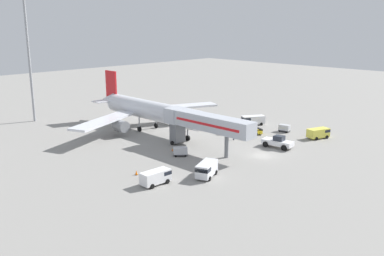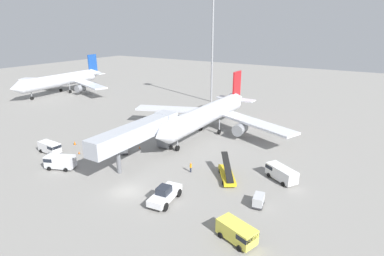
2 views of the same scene
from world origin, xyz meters
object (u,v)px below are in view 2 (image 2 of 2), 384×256
airplane_at_gate (209,114)px  ground_crew_worker_foreground (191,167)px  safety_cone_charlie (75,143)px  service_van_near_left (281,172)px  airplane_background (63,80)px  safety_cone_alpha (79,153)px  baggage_cart_mid_right (124,149)px  service_van_near_right (59,161)px  safety_cone_bravo (140,147)px  apron_light_mast (213,30)px  belt_loader_truck (227,174)px  service_van_mid_left (237,232)px  service_van_rear_right (50,147)px  pushback_tug (165,194)px  jet_bridge (141,132)px  baggage_cart_mid_center (259,200)px

airplane_at_gate → ground_crew_worker_foreground: (6.68, -18.08, -3.45)m
safety_cone_charlie → service_van_near_left: bearing=10.4°
service_van_near_left → airplane_background: bearing=164.3°
safety_cone_alpha → airplane_background: bearing=146.0°
service_van_near_left → baggage_cart_mid_right: (-27.45, -5.07, -0.35)m
airplane_at_gate → service_van_near_right: airplane_at_gate is taller
airplane_at_gate → baggage_cart_mid_right: airplane_at_gate is taller
service_van_near_right → safety_cone_bravo: (5.41, 13.39, -1.03)m
service_van_near_right → airplane_background: bearing=143.0°
baggage_cart_mid_right → apron_light_mast: size_ratio=0.08×
belt_loader_truck → airplane_background: (-75.81, 27.15, 3.66)m
service_van_mid_left → baggage_cart_mid_right: service_van_mid_left is taller
baggage_cart_mid_right → safety_cone_charlie: 11.42m
service_van_rear_right → airplane_background: size_ratio=0.11×
airplane_background → ground_crew_worker_foreground: bearing=-22.0°
service_van_near_right → apron_light_mast: apron_light_mast is taller
service_van_rear_right → safety_cone_alpha: bearing=27.0°
safety_cone_bravo → safety_cone_alpha: bearing=-134.7°
belt_loader_truck → safety_cone_bravo: 19.46m
pushback_tug → baggage_cart_mid_right: bearing=150.7°
service_van_rear_right → airplane_background: bearing=141.1°
safety_cone_charlie → jet_bridge: bearing=5.2°
baggage_cart_mid_center → apron_light_mast: size_ratio=0.08×
service_van_mid_left → safety_cone_charlie: bearing=166.6°
ground_crew_worker_foreground → baggage_cart_mid_center: bearing=-15.7°
ground_crew_worker_foreground → safety_cone_alpha: ground_crew_worker_foreground is taller
safety_cone_charlie → airplane_at_gate: bearing=46.5°
jet_bridge → ground_crew_worker_foreground: (9.57, 0.54, -4.28)m
ground_crew_worker_foreground → apron_light_mast: 52.39m
pushback_tug → airplane_background: bearing=152.4°
service_van_near_right → baggage_cart_mid_right: (4.38, 10.22, -0.41)m
jet_bridge → apron_light_mast: apron_light_mast is taller
airplane_at_gate → ground_crew_worker_foreground: 19.58m
pushback_tug → service_van_near_left: (11.20, 14.21, 0.13)m
service_van_near_right → safety_cone_alpha: service_van_near_right is taller
service_van_near_right → service_van_rear_right: 7.80m
jet_bridge → safety_cone_bravo: (-3.96, 3.73, -4.94)m
airplane_at_gate → jet_bridge: 18.86m
airplane_at_gate → safety_cone_alpha: airplane_at_gate is taller
apron_light_mast → service_van_rear_right: bearing=-96.6°
jet_bridge → baggage_cart_mid_center: size_ratio=7.96×
baggage_cart_mid_center → safety_cone_alpha: size_ratio=4.67×
service_van_near_right → service_van_mid_left: (31.99, -1.04, -0.11)m
ground_crew_worker_foreground → airplane_background: bearing=158.0°
service_van_mid_left → belt_loader_truck: bearing=120.2°
baggage_cart_mid_center → safety_cone_bravo: baggage_cart_mid_center is taller
airplane_at_gate → belt_loader_truck: size_ratio=6.09×
jet_bridge → service_van_rear_right: bearing=-158.4°
baggage_cart_mid_center → baggage_cart_mid_right: baggage_cart_mid_center is taller
airplane_at_gate → airplane_background: 64.13m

